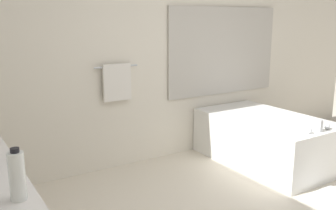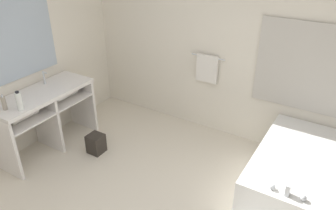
{
  "view_description": "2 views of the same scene",
  "coord_description": "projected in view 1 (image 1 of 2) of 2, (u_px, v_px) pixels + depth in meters",
  "views": [
    {
      "loc": [
        -1.97,
        -1.5,
        1.64
      ],
      "look_at": [
        -0.2,
        1.29,
        0.88
      ],
      "focal_mm": 40.0,
      "sensor_mm": 36.0,
      "label": 1
    },
    {
      "loc": [
        1.47,
        -1.78,
        2.71
      ],
      "look_at": [
        -0.41,
        1.28,
        0.77
      ],
      "focal_mm": 35.0,
      "sensor_mm": 36.0,
      "label": 2
    }
  ],
  "objects": [
    {
      "name": "wall_back_with_blinds",
      "position": [
        141.0,
        47.0,
        4.19
      ],
      "size": [
        7.4,
        0.13,
        2.7
      ],
      "color": "silver",
      "rests_on": "ground_plane"
    },
    {
      "name": "water_bottle_1",
      "position": [
        17.0,
        176.0,
        1.64
      ],
      "size": [
        0.07,
        0.07,
        0.24
      ],
      "color": "silver",
      "rests_on": "vanity_counter"
    },
    {
      "name": "bathtub",
      "position": [
        265.0,
        137.0,
        4.36
      ],
      "size": [
        0.93,
        1.57,
        0.67
      ],
      "color": "white",
      "rests_on": "ground_plane"
    }
  ]
}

